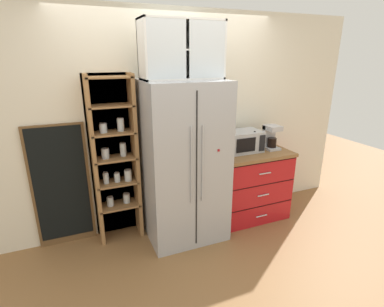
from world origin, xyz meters
name	(u,v)px	position (x,y,z in m)	size (l,w,h in m)	color
ground_plane	(184,231)	(0.00, 0.00, 0.00)	(10.70, 10.70, 0.00)	olive
wall_back_cream	(171,123)	(0.00, 0.40, 1.27)	(5.00, 0.10, 2.55)	silver
refrigerator	(184,162)	(0.00, -0.01, 0.90)	(0.87, 0.74, 1.81)	#ADAFB5
pantry_shelf_column	(115,158)	(-0.72, 0.28, 0.96)	(0.52, 0.30, 1.88)	brown
counter_cabinet	(249,184)	(0.94, 0.05, 0.45)	(0.95, 0.63, 0.90)	red
microwave	(243,141)	(0.84, 0.10, 1.03)	(0.44, 0.33, 0.26)	#ADAFB5
coffee_maker	(271,137)	(1.22, 0.06, 1.05)	(0.17, 0.20, 0.31)	#B7B7BC
mug_sage	(223,151)	(0.54, 0.08, 0.94)	(0.12, 0.08, 0.08)	#8CA37F
bottle_amber	(254,143)	(0.94, 0.01, 1.02)	(0.06, 0.06, 0.27)	brown
upper_cabinet	(181,50)	(0.00, 0.04, 2.10)	(0.84, 0.32, 0.58)	silver
chalkboard_menu	(61,186)	(-1.30, 0.33, 0.70)	(0.60, 0.04, 1.38)	brown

